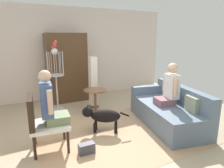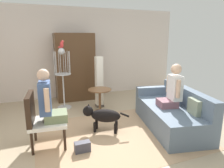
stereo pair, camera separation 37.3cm
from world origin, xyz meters
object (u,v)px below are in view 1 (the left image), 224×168
column_lamp (93,83)px  armoire_cabinet (67,68)px  handbag (87,148)px  person_on_armchair (50,103)px  parrot (55,44)px  armchair (41,120)px  dog (102,116)px  person_on_couch (170,88)px  couch (168,111)px  round_end_table (95,96)px  bird_cage_stand (56,79)px

column_lamp → armoire_cabinet: size_ratio=0.69×
handbag → person_on_armchair: bearing=138.8°
person_on_armchair → parrot: size_ratio=4.76×
armchair → handbag: armchair is taller
dog → armchair: bearing=-171.5°
person_on_couch → dog: bearing=166.3°
person_on_couch → column_lamp: (-0.99, 1.75, -0.15)m
person_on_armchair → column_lamp: (1.38, 1.61, -0.14)m
armchair → armoire_cabinet: bearing=66.5°
couch → parrot: parrot is taller
couch → handbag: (-1.94, -0.27, -0.21)m
armchair → person_on_couch: (2.52, -0.16, 0.27)m
parrot → handbag: (-0.05, -2.23, -1.57)m
couch → round_end_table: 1.74m
couch → armoire_cabinet: armoire_cabinet is taller
person_on_armchair → armoire_cabinet: size_ratio=0.45×
bird_cage_stand → round_end_table: bearing=-39.4°
person_on_couch → bird_cage_stand: 2.73m
dog → parrot: parrot is taller
armchair → bird_cage_stand: 1.94m
dog → parrot: (-0.49, 1.64, 1.32)m
armoire_cabinet → dog: bearing=-88.5°
armchair → round_end_table: armchair is taller
person_on_couch → dog: (-1.37, 0.33, -0.48)m
bird_cage_stand → parrot: (0.02, 0.00, 0.84)m
bird_cage_stand → column_lamp: bearing=-14.1°
couch → person_on_couch: (-0.03, -0.02, 0.52)m
armoire_cabinet → handbag: (-0.48, -2.91, -0.88)m
couch → column_lamp: 2.04m
couch → bird_cage_stand: size_ratio=1.30×
column_lamp → handbag: (-0.93, -2.00, -0.58)m
person_on_couch → column_lamp: 2.02m
couch → armoire_cabinet: size_ratio=1.05×
person_on_armchair → couch: bearing=-3.0°
person_on_armchair → round_end_table: (1.27, 1.19, -0.39)m
round_end_table → person_on_armchair: bearing=-136.7°
parrot → column_lamp: bearing=-14.4°
armchair → person_on_armchair: 0.30m
armchair → person_on_couch: 2.54m
dog → armoire_cabinet: bearing=91.5°
couch → armchair: 2.56m
parrot → handbag: bearing=-91.3°
person_on_couch → bird_cage_stand: (-1.88, 1.98, -0.00)m
person_on_couch → handbag: 2.06m
person_on_couch → person_on_armchair: person_on_armchair is taller
person_on_couch → dog: person_on_couch is taller
person_on_armchair → bird_cage_stand: bird_cage_stand is taller
couch → round_end_table: size_ratio=3.44×
couch → parrot: size_ratio=10.96×
column_lamp → couch: bearing=-59.7°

